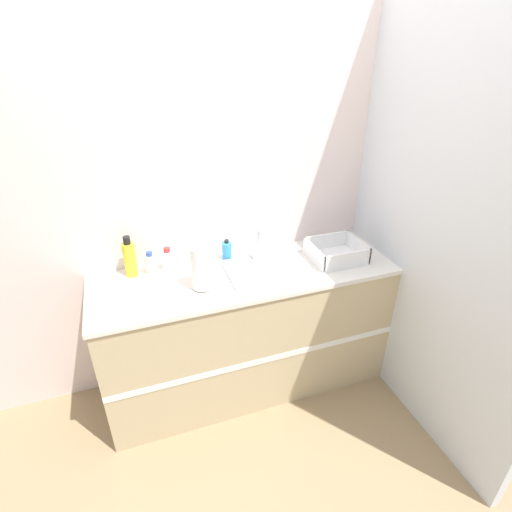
% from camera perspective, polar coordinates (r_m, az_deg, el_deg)
% --- Properties ---
extents(ground_plane, '(12.00, 12.00, 0.00)m').
position_cam_1_polar(ground_plane, '(2.88, 0.80, -21.20)').
color(ground_plane, '#937A56').
extents(wall_back, '(4.27, 0.06, 2.60)m').
position_cam_1_polar(wall_back, '(2.59, -3.71, 8.34)').
color(wall_back, silver).
rests_on(wall_back, ground_plane).
extents(wall_right, '(0.06, 2.58, 2.60)m').
position_cam_1_polar(wall_right, '(2.74, 18.30, 8.07)').
color(wall_right, silver).
rests_on(wall_right, ground_plane).
extents(counter_cabinet, '(1.90, 0.61, 0.92)m').
position_cam_1_polar(counter_cabinet, '(2.75, -1.26, -10.56)').
color(counter_cabinet, tan).
rests_on(counter_cabinet, ground_plane).
extents(sink, '(0.51, 0.35, 0.22)m').
position_cam_1_polar(sink, '(2.50, 1.56, -1.60)').
color(sink, silver).
rests_on(sink, counter_cabinet).
extents(paper_towel_roll, '(0.12, 0.12, 0.27)m').
position_cam_1_polar(paper_towel_roll, '(2.28, -7.78, -1.67)').
color(paper_towel_roll, '#4C4C51').
rests_on(paper_towel_roll, counter_cabinet).
extents(dish_rack, '(0.33, 0.29, 0.12)m').
position_cam_1_polar(dish_rack, '(2.66, 11.34, 0.35)').
color(dish_rack, white).
rests_on(dish_rack, counter_cabinet).
extents(bottle_clear, '(0.06, 0.06, 0.14)m').
position_cam_1_polar(bottle_clear, '(2.53, -14.84, -1.04)').
color(bottle_clear, silver).
rests_on(bottle_clear, counter_cabinet).
extents(bottle_white_spray, '(0.07, 0.07, 0.15)m').
position_cam_1_polar(bottle_white_spray, '(2.54, -12.47, -0.52)').
color(bottle_white_spray, white).
rests_on(bottle_white_spray, counter_cabinet).
extents(bottle_yellow, '(0.07, 0.07, 0.26)m').
position_cam_1_polar(bottle_yellow, '(2.51, -17.58, -0.35)').
color(bottle_yellow, yellow).
rests_on(bottle_yellow, counter_cabinet).
extents(soap_dispenser, '(0.06, 0.06, 0.14)m').
position_cam_1_polar(soap_dispenser, '(2.60, -4.18, 0.77)').
color(soap_dispenser, '#338CCC').
rests_on(soap_dispenser, counter_cabinet).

